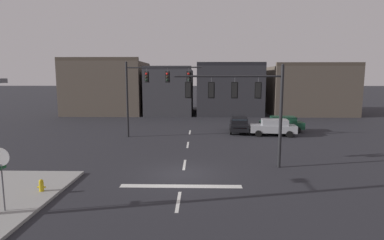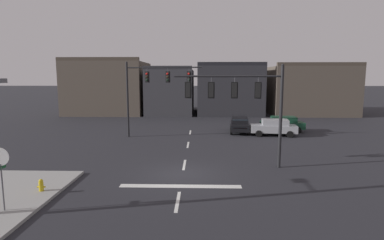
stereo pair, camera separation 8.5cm
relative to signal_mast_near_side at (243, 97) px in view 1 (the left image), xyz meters
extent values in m
plane|color=#232328|center=(-3.69, -1.69, -4.44)|extent=(400.00, 400.00, 0.00)
cube|color=silver|center=(-3.69, -3.69, -4.43)|extent=(6.40, 0.50, 0.01)
cube|color=silver|center=(-3.69, -5.69, -4.43)|extent=(0.16, 2.40, 0.01)
cube|color=silver|center=(-3.69, 0.31, -4.43)|extent=(0.16, 2.40, 0.01)
cube|color=silver|center=(-3.69, 6.31, -4.43)|extent=(0.16, 2.40, 0.01)
cube|color=silver|center=(-3.69, 12.31, -4.43)|extent=(0.16, 2.40, 0.01)
cylinder|color=black|center=(2.34, -0.14, -1.26)|extent=(0.20, 0.20, 6.36)
cylinder|color=black|center=(-0.98, 0.04, 1.31)|extent=(6.63, 0.47, 0.12)
sphere|color=black|center=(2.34, -0.14, 1.97)|extent=(0.18, 0.18, 0.18)
cylinder|color=#56565B|center=(0.90, -0.06, 1.07)|extent=(0.03, 0.03, 0.35)
cube|color=black|center=(0.90, -0.06, 0.45)|extent=(0.31, 0.26, 0.90)
sphere|color=red|center=(0.90, 0.07, 0.73)|extent=(0.20, 0.20, 0.20)
sphere|color=#2D2314|center=(0.90, 0.07, 0.45)|extent=(0.20, 0.20, 0.20)
sphere|color=black|center=(0.90, 0.07, 0.17)|extent=(0.20, 0.20, 0.20)
cube|color=black|center=(0.90, -0.08, 0.45)|extent=(0.42, 0.05, 1.02)
cylinder|color=#56565B|center=(-0.54, 0.01, 1.07)|extent=(0.03, 0.03, 0.35)
cube|color=black|center=(-0.54, 0.01, 0.45)|extent=(0.31, 0.26, 0.90)
sphere|color=red|center=(-0.54, 0.14, 0.73)|extent=(0.20, 0.20, 0.20)
sphere|color=#2D2314|center=(-0.54, 0.14, 0.45)|extent=(0.20, 0.20, 0.20)
sphere|color=black|center=(-0.54, 0.14, 0.17)|extent=(0.20, 0.20, 0.20)
cube|color=black|center=(-0.54, -0.01, 0.45)|extent=(0.42, 0.05, 1.02)
cylinder|color=#56565B|center=(-1.98, 0.09, 1.07)|extent=(0.03, 0.03, 0.35)
cube|color=black|center=(-1.98, 0.09, 0.45)|extent=(0.31, 0.26, 0.90)
sphere|color=red|center=(-1.98, 0.22, 0.73)|extent=(0.20, 0.20, 0.20)
sphere|color=#2D2314|center=(-1.98, 0.22, 0.45)|extent=(0.20, 0.20, 0.20)
sphere|color=black|center=(-1.98, 0.22, 0.17)|extent=(0.20, 0.20, 0.20)
cube|color=black|center=(-1.99, 0.07, 0.45)|extent=(0.42, 0.05, 1.02)
cylinder|color=#56565B|center=(-3.42, 0.17, 1.07)|extent=(0.03, 0.03, 0.35)
cube|color=black|center=(-3.42, 0.17, 0.45)|extent=(0.31, 0.26, 0.90)
sphere|color=red|center=(-3.42, 0.30, 0.73)|extent=(0.20, 0.20, 0.20)
sphere|color=#2D2314|center=(-3.42, 0.30, 0.45)|extent=(0.20, 0.20, 0.20)
sphere|color=black|center=(-3.42, 0.30, 0.17)|extent=(0.20, 0.20, 0.20)
cube|color=black|center=(-3.43, 0.15, 0.45)|extent=(0.42, 0.05, 1.02)
cylinder|color=black|center=(-9.56, 9.72, -0.92)|extent=(0.20, 0.20, 7.03)
cylinder|color=black|center=(-6.04, 9.20, 2.15)|extent=(7.07, 1.15, 0.12)
sphere|color=black|center=(-9.56, 9.72, 2.64)|extent=(0.18, 0.18, 0.18)
cylinder|color=#56565B|center=(-7.60, 9.43, 1.92)|extent=(0.03, 0.03, 0.35)
cube|color=black|center=(-7.60, 9.43, 1.29)|extent=(0.33, 0.28, 0.90)
sphere|color=red|center=(-7.62, 9.30, 1.57)|extent=(0.20, 0.20, 0.20)
sphere|color=#2D2314|center=(-7.62, 9.30, 1.29)|extent=(0.20, 0.20, 0.20)
sphere|color=black|center=(-7.62, 9.30, 1.01)|extent=(0.20, 0.20, 0.20)
cube|color=black|center=(-7.60, 9.45, 1.29)|extent=(0.42, 0.09, 1.02)
cylinder|color=#56565B|center=(-5.65, 9.14, 1.92)|extent=(0.03, 0.03, 0.35)
cube|color=black|center=(-5.65, 9.14, 1.29)|extent=(0.33, 0.28, 0.90)
sphere|color=red|center=(-5.66, 9.01, 1.57)|extent=(0.20, 0.20, 0.20)
sphere|color=#2D2314|center=(-5.66, 9.01, 1.29)|extent=(0.20, 0.20, 0.20)
sphere|color=black|center=(-5.66, 9.01, 1.01)|extent=(0.20, 0.20, 0.20)
cube|color=black|center=(-5.64, 9.16, 1.29)|extent=(0.42, 0.09, 1.02)
cylinder|color=#56565B|center=(-3.69, 8.85, 1.92)|extent=(0.03, 0.03, 0.35)
cube|color=black|center=(-3.69, 8.85, 1.29)|extent=(0.33, 0.28, 0.90)
sphere|color=red|center=(-3.71, 8.72, 1.57)|extent=(0.20, 0.20, 0.20)
sphere|color=#2D2314|center=(-3.71, 8.72, 1.29)|extent=(0.20, 0.20, 0.20)
sphere|color=black|center=(-3.71, 8.72, 1.01)|extent=(0.20, 0.20, 0.20)
cube|color=black|center=(-3.68, 8.87, 1.29)|extent=(0.42, 0.09, 1.02)
cylinder|color=#56565B|center=(-10.85, -7.15, -3.36)|extent=(0.06, 0.06, 2.15)
cylinder|color=white|center=(-10.85, -7.15, -1.99)|extent=(0.76, 0.03, 0.76)
cylinder|color=#B21414|center=(-10.85, -7.14, -1.99)|extent=(0.68, 0.03, 0.68)
cube|color=#19592D|center=(-10.85, -7.15, -2.44)|extent=(0.02, 0.64, 0.16)
cube|color=#143D28|center=(5.97, 12.95, -3.74)|extent=(4.47, 1.99, 0.70)
cube|color=#143D28|center=(6.12, 12.95, -3.11)|extent=(2.53, 1.71, 0.56)
cube|color=#2D3842|center=(5.36, 12.98, -3.13)|extent=(0.31, 1.53, 0.47)
cube|color=#2D3842|center=(7.29, 12.90, -3.13)|extent=(0.28, 1.53, 0.46)
cylinder|color=black|center=(4.49, 12.17, -4.12)|extent=(0.65, 0.25, 0.64)
cylinder|color=black|center=(4.56, 13.87, -4.12)|extent=(0.65, 0.25, 0.64)
cylinder|color=black|center=(7.39, 12.04, -4.12)|extent=(0.65, 0.25, 0.64)
cylinder|color=black|center=(7.46, 13.74, -4.12)|extent=(0.65, 0.25, 0.64)
sphere|color=silver|center=(3.77, 12.47, -3.69)|extent=(0.16, 0.16, 0.16)
sphere|color=silver|center=(3.82, 13.63, -3.69)|extent=(0.16, 0.16, 0.16)
cube|color=maroon|center=(8.15, 12.86, -3.66)|extent=(0.10, 1.37, 0.12)
cube|color=black|center=(1.45, 12.47, -3.74)|extent=(2.18, 4.54, 0.70)
cube|color=black|center=(1.44, 12.32, -3.11)|extent=(1.81, 2.60, 0.56)
cube|color=#2D3842|center=(1.51, 13.08, -3.13)|extent=(1.54, 0.38, 0.47)
cube|color=#2D3842|center=(1.33, 11.15, -3.13)|extent=(1.53, 0.35, 0.46)
cylinder|color=black|center=(0.73, 13.99, -4.12)|extent=(0.28, 0.66, 0.64)
cylinder|color=black|center=(2.43, 13.84, -4.12)|extent=(0.28, 0.66, 0.64)
cylinder|color=black|center=(0.47, 11.10, -4.12)|extent=(0.28, 0.66, 0.64)
cylinder|color=black|center=(2.17, 10.95, -4.12)|extent=(0.28, 0.66, 0.64)
sphere|color=silver|center=(1.07, 14.69, -3.69)|extent=(0.16, 0.16, 0.16)
sphere|color=silver|center=(2.22, 14.59, -3.69)|extent=(0.16, 0.16, 0.16)
cube|color=maroon|center=(1.26, 10.30, -3.66)|extent=(1.37, 0.16, 0.12)
cube|color=#9EA0A5|center=(4.53, 10.73, -3.74)|extent=(4.56, 2.24, 0.70)
cube|color=#9EA0A5|center=(4.68, 10.72, -3.11)|extent=(2.61, 1.84, 0.56)
cube|color=#2D3842|center=(3.92, 10.79, -3.13)|extent=(0.40, 1.54, 0.47)
cube|color=#2D3842|center=(5.84, 10.60, -3.13)|extent=(0.37, 1.53, 0.46)
cylinder|color=black|center=(3.00, 10.03, -4.12)|extent=(0.66, 0.28, 0.64)
cylinder|color=black|center=(3.17, 11.72, -4.12)|extent=(0.66, 0.28, 0.64)
cylinder|color=black|center=(5.89, 9.74, -4.12)|extent=(0.66, 0.28, 0.64)
cylinder|color=black|center=(6.06, 11.43, -4.12)|extent=(0.66, 0.28, 0.64)
sphere|color=silver|center=(2.30, 10.38, -3.69)|extent=(0.16, 0.16, 0.16)
sphere|color=silver|center=(2.42, 11.53, -3.69)|extent=(0.16, 0.16, 0.16)
cube|color=maroon|center=(6.70, 10.51, -3.66)|extent=(0.18, 1.37, 0.12)
cylinder|color=gold|center=(-10.44, -4.93, -4.11)|extent=(0.22, 0.22, 0.55)
cylinder|color=gold|center=(-10.44, -4.93, -4.39)|extent=(0.30, 0.30, 0.10)
sphere|color=gold|center=(-10.44, -4.93, -3.79)|extent=(0.20, 0.20, 0.20)
cylinder|color=gold|center=(-10.59, -4.93, -4.08)|extent=(0.10, 0.08, 0.08)
cylinder|color=gold|center=(-10.29, -4.93, -4.08)|extent=(0.10, 0.08, 0.08)
cube|color=brown|center=(-17.32, 29.76, -0.40)|extent=(11.86, 10.42, 8.06)
cube|color=#493F35|center=(-17.32, 24.85, 3.88)|extent=(11.86, 0.60, 0.50)
cube|color=#38383D|center=(-7.34, 30.41, -1.02)|extent=(7.03, 11.72, 6.83)
cube|color=#2B2B30|center=(-7.34, 24.85, 2.65)|extent=(7.03, 0.60, 0.50)
cube|color=#2D2D33|center=(1.83, 30.48, -0.76)|extent=(9.78, 11.86, 7.36)
cube|color=black|center=(1.83, 24.85, 3.17)|extent=(9.78, 0.60, 0.50)
cube|color=brown|center=(14.29, 30.50, -0.78)|extent=(12.27, 11.90, 7.31)
cube|color=#493F35|center=(14.29, 24.85, 3.12)|extent=(12.27, 0.60, 0.50)
camera|label=1|loc=(-2.76, -19.07, 1.21)|focal=28.57mm
camera|label=2|loc=(-2.68, -19.07, 1.21)|focal=28.57mm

